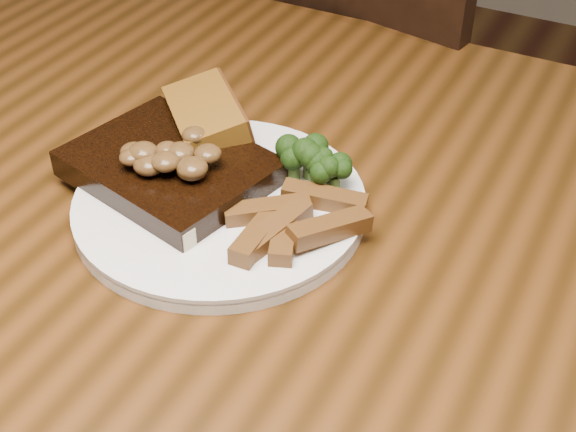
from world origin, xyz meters
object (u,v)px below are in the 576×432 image
(chair_far, at_px, (363,108))
(plate, at_px, (220,206))
(steak, at_px, (170,168))
(garlic_bread, at_px, (206,131))
(dining_table, at_px, (272,319))
(potato_wedges, at_px, (289,216))

(chair_far, bearing_deg, plate, 110.75)
(steak, height_order, garlic_bread, steak)
(dining_table, height_order, steak, steak)
(steak, bearing_deg, plate, 6.36)
(plate, bearing_deg, steak, 172.81)
(garlic_bread, bearing_deg, dining_table, 6.21)
(garlic_bread, bearing_deg, steak, -42.05)
(chair_far, height_order, steak, chair_far)
(dining_table, bearing_deg, chair_far, 104.86)
(potato_wedges, bearing_deg, chair_far, 106.15)
(steak, bearing_deg, chair_far, 107.57)
(steak, relative_size, potato_wedges, 1.82)
(steak, bearing_deg, dining_table, 1.12)
(dining_table, xyz_separation_m, steak, (-0.12, 0.03, 0.12))
(dining_table, distance_m, potato_wedges, 0.12)
(plate, bearing_deg, potato_wedges, -3.36)
(garlic_bread, bearing_deg, potato_wedges, 12.79)
(plate, distance_m, potato_wedges, 0.07)
(steak, xyz_separation_m, potato_wedges, (0.13, -0.01, -0.00))
(chair_far, height_order, potato_wedges, chair_far)
(garlic_bread, height_order, potato_wedges, same)
(chair_far, relative_size, garlic_bread, 8.60)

